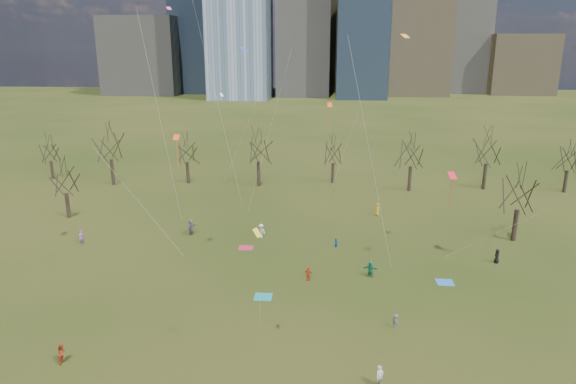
# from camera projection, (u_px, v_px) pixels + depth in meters

# --- Properties ---
(ground) EXTENTS (500.00, 500.00, 0.00)m
(ground) POSITION_uv_depth(u_px,v_px,m) (277.00, 306.00, 44.73)
(ground) COLOR black
(ground) RESTS_ON ground
(downtown_skyline) EXTENTS (212.50, 78.00, 118.00)m
(downtown_skyline) POSITION_uv_depth(u_px,v_px,m) (317.00, 9.00, 236.49)
(downtown_skyline) COLOR slate
(downtown_skyline) RESTS_ON ground
(bare_tree_row) EXTENTS (113.04, 29.80, 9.50)m
(bare_tree_row) POSITION_uv_depth(u_px,v_px,m) (300.00, 153.00, 78.80)
(bare_tree_row) COLOR black
(bare_tree_row) RESTS_ON ground
(blanket_teal) EXTENTS (1.60, 1.50, 0.03)m
(blanket_teal) POSITION_uv_depth(u_px,v_px,m) (263.00, 297.00, 46.39)
(blanket_teal) COLOR teal
(blanket_teal) RESTS_ON ground
(blanket_navy) EXTENTS (1.60, 1.50, 0.03)m
(blanket_navy) POSITION_uv_depth(u_px,v_px,m) (445.00, 282.00, 49.26)
(blanket_navy) COLOR blue
(blanket_navy) RESTS_ON ground
(blanket_crimson) EXTENTS (1.60, 1.50, 0.03)m
(blanket_crimson) POSITION_uv_depth(u_px,v_px,m) (246.00, 248.00, 57.78)
(blanket_crimson) COLOR #B82447
(blanket_crimson) RESTS_ON ground
(person_1) EXTENTS (0.66, 0.59, 1.52)m
(person_1) POSITION_uv_depth(u_px,v_px,m) (380.00, 376.00, 33.98)
(person_1) COLOR silver
(person_1) RESTS_ON ground
(person_2) EXTENTS (0.59, 0.75, 1.52)m
(person_2) POSITION_uv_depth(u_px,v_px,m) (62.00, 354.00, 36.48)
(person_2) COLOR #AF3419
(person_2) RESTS_ON ground
(person_3) EXTENTS (0.72, 0.87, 1.17)m
(person_3) POSITION_uv_depth(u_px,v_px,m) (396.00, 321.00, 41.22)
(person_3) COLOR #59595E
(person_3) RESTS_ON ground
(person_4) EXTENTS (0.92, 0.61, 1.46)m
(person_4) POSITION_uv_depth(u_px,v_px,m) (308.00, 274.00, 49.35)
(person_4) COLOR red
(person_4) RESTS_ON ground
(person_5) EXTENTS (1.57, 0.69, 1.63)m
(person_5) POSITION_uv_depth(u_px,v_px,m) (370.00, 269.00, 50.28)
(person_5) COLOR #197351
(person_5) RESTS_ON ground
(person_6) EXTENTS (0.77, 0.88, 1.52)m
(person_6) POSITION_uv_depth(u_px,v_px,m) (497.00, 256.00, 53.57)
(person_6) COLOR black
(person_6) RESTS_ON ground
(person_7) EXTENTS (0.61, 0.71, 1.66)m
(person_7) POSITION_uv_depth(u_px,v_px,m) (81.00, 237.00, 58.73)
(person_7) COLOR #9951A2
(person_7) RESTS_ON ground
(person_8) EXTENTS (0.70, 0.70, 1.14)m
(person_8) POSITION_uv_depth(u_px,v_px,m) (336.00, 243.00, 57.64)
(person_8) COLOR #2663A7
(person_8) RESTS_ON ground
(person_9) EXTENTS (1.28, 1.06, 1.72)m
(person_9) POSITION_uv_depth(u_px,v_px,m) (261.00, 231.00, 60.67)
(person_9) COLOR silver
(person_9) RESTS_ON ground
(person_11) EXTENTS (1.16, 1.89, 1.95)m
(person_11) POSITION_uv_depth(u_px,v_px,m) (191.00, 227.00, 61.64)
(person_11) COLOR slate
(person_11) RESTS_ON ground
(person_12) EXTENTS (0.64, 0.90, 1.71)m
(person_12) POSITION_uv_depth(u_px,v_px,m) (378.00, 210.00, 68.68)
(person_12) COLOR #CA9016
(person_12) RESTS_ON ground
(kites_airborne) EXTENTS (62.23, 56.46, 30.36)m
(kites_airborne) POSITION_uv_depth(u_px,v_px,m) (273.00, 146.00, 54.59)
(kites_airborne) COLOR #FF5015
(kites_airborne) RESTS_ON ground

